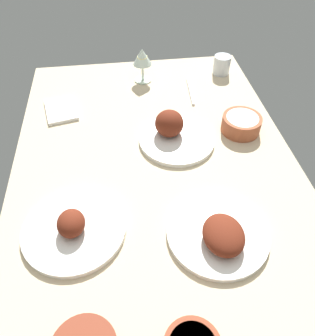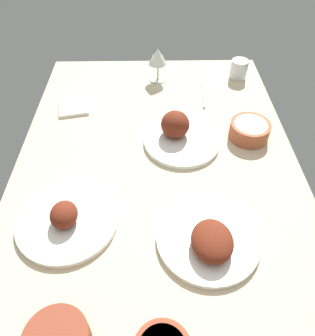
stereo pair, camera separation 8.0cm
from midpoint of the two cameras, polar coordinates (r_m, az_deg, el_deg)
dining_table at (r=101.96cm, az=2.23°, el=-1.65°), size 140.00×90.00×4.00cm
plate_center_main at (r=109.71cm, az=5.84°, el=5.91°), size 25.43×25.43×10.16cm
plate_near_viewer at (r=85.24cm, az=11.83°, el=-12.25°), size 26.65×26.65×7.20cm
plate_far_side at (r=89.83cm, az=-13.15°, el=-8.83°), size 27.19×27.19×7.41cm
bowl_cream at (r=115.95cm, az=17.73°, el=6.30°), size 13.39×13.39×5.71cm
wine_glass at (r=137.59cm, az=1.78°, el=18.66°), size 7.60×7.60×14.00cm
water_tumbler at (r=147.09cm, az=15.64°, el=16.28°), size 7.07×7.07×7.82cm
folded_napkin at (r=130.20cm, az=-12.82°, el=10.92°), size 17.52×13.77×1.20cm
fork_loose at (r=134.73cm, az=9.77°, el=12.64°), size 18.63×2.27×0.80cm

